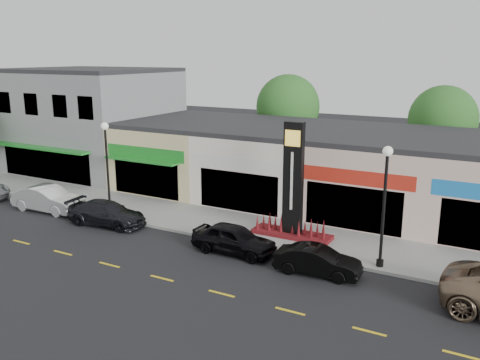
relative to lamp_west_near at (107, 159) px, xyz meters
The scene contains 16 objects.
ground 9.07m from the lamp_west_near, 17.35° to the right, with size 120.00×120.00×0.00m, color black.
sidewalk 8.89m from the lamp_west_near, 13.02° to the left, with size 52.00×4.30×0.15m, color gray.
curb 8.70m from the lamp_west_near, ahead, with size 52.00×0.20×0.15m, color gray.
building_grey_2story 13.45m from the lamp_west_near, 138.08° to the left, with size 12.00×10.95×8.30m.
shop_beige 9.04m from the lamp_west_near, 93.19° to the left, with size 7.00×10.85×4.80m.
shop_cream 11.13m from the lamp_west_near, 54.08° to the left, with size 7.00×10.01×4.80m.
shop_pink_w 16.25m from the lamp_west_near, 33.61° to the left, with size 7.00×10.01×4.80m.
tree_rear_west 17.55m from the lamp_west_near, 76.76° to the left, with size 5.20×5.20×7.83m.
tree_rear_mid 23.39m from the lamp_west_near, 46.74° to the left, with size 4.80×4.80×7.29m.
lamp_west_near is the anchor object (origin of this frame).
lamp_east_near 16.00m from the lamp_west_near, ahead, with size 0.44×0.44×5.47m.
pylon_sign 11.19m from the lamp_west_near, ahead, with size 4.20×1.30×6.00m.
car_white_van 4.96m from the lamp_west_near, 165.33° to the right, with size 4.74×1.65×1.56m, color white.
car_dark_sedan 3.23m from the lamp_west_near, 53.18° to the right, with size 4.66×1.90×1.35m, color black.
car_black_sedan 9.82m from the lamp_west_near, ahead, with size 4.23×1.70×1.44m, color black.
car_black_conv 14.15m from the lamp_west_near, ahead, with size 3.78×1.32×1.25m, color black.
Camera 1 is at (12.68, -19.11, 9.42)m, focal length 38.00 mm.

